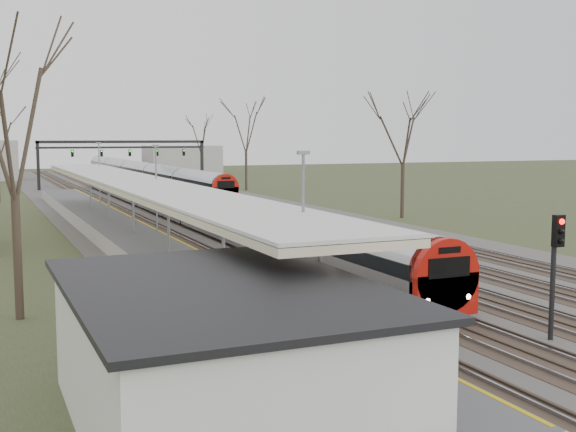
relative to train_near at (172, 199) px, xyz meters
name	(u,v)px	position (x,y,z in m)	size (l,w,h in m)	color
track_bed	(190,210)	(2.76, 4.28, -1.42)	(24.00, 160.00, 0.22)	#474442
platform	(122,235)	(-6.55, -13.22, -0.98)	(3.50, 69.00, 1.00)	#9E9B93
canopy	(136,184)	(-6.55, -17.74, 2.45)	(4.10, 50.00, 3.11)	slate
station_building	(220,360)	(-10.00, -42.72, 0.12)	(6.00, 9.00, 3.20)	silver
signal_gantry	(124,150)	(2.79, 34.27, 3.43)	(21.00, 0.59, 6.08)	black
tree_west_near	(12,114)	(-13.50, -30.72, 5.81)	(5.00, 5.00, 10.30)	#2D231C
tree_east_far	(403,127)	(16.50, -8.72, 5.81)	(5.00, 5.00, 10.30)	#2D231C
train_near	(172,199)	(0.00, 0.00, 0.00)	(2.62, 75.21, 3.05)	#9C9EA6
train_far	(141,173)	(7.00, 44.25, 0.00)	(2.62, 75.21, 3.05)	#9C9EA6
passenger	(290,290)	(-6.00, -37.51, 0.33)	(0.59, 0.39, 1.61)	#372D58
signal_post	(555,258)	(1.75, -40.48, 1.25)	(0.35, 0.45, 4.10)	black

